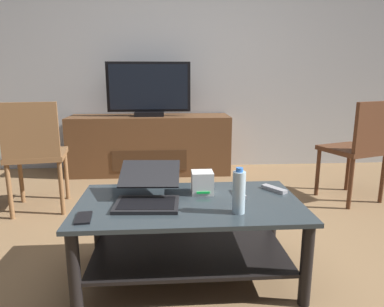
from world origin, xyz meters
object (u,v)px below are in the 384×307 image
laptop (148,191)px  tv_remote (239,193)px  media_cabinet (150,144)px  television (149,90)px  water_bottle_near (239,192)px  dining_chair (360,145)px  cell_phone (84,218)px  router_box (203,182)px  coffee_table (189,225)px  soundbar_remote (274,189)px  side_chair (35,150)px

laptop → tv_remote: (0.51, 0.07, -0.05)m
media_cabinet → laptop: size_ratio=4.32×
television → water_bottle_near: size_ratio=4.01×
dining_chair → cell_phone: size_ratio=6.43×
media_cabinet → router_box: (0.40, -2.05, 0.18)m
coffee_table → router_box: (0.09, 0.13, 0.20)m
television → router_box: television is taller
dining_chair → laptop: (-1.77, -1.07, -0.01)m
media_cabinet → television: size_ratio=1.95×
cell_phone → tv_remote: size_ratio=0.88×
media_cabinet → soundbar_remote: size_ratio=11.22×
soundbar_remote → cell_phone: bearing=164.4°
coffee_table → media_cabinet: media_cabinet is taller
media_cabinet → dining_chair: dining_chair is taller
side_chair → cell_phone: (0.66, -1.24, -0.07)m
coffee_table → cell_phone: cell_phone is taller
laptop → water_bottle_near: bearing=-22.3°
dining_chair → tv_remote: dining_chair is taller
media_cabinet → tv_remote: bearing=-73.9°
media_cabinet → soundbar_remote: media_cabinet is taller
dining_chair → water_bottle_near: (-1.32, -1.26, 0.04)m
soundbar_remote → water_bottle_near: bearing=-165.2°
dining_chair → router_box: dining_chair is taller
media_cabinet → cell_phone: media_cabinet is taller
cell_phone → tv_remote: (0.80, 0.28, 0.01)m
dining_chair → side_chair: side_chair is taller
tv_remote → side_chair: bearing=145.2°
dining_chair → tv_remote: 1.61m
television → side_chair: television is taller
router_box → soundbar_remote: 0.42m
laptop → soundbar_remote: (0.73, 0.13, -0.05)m
side_chair → router_box: side_chair is taller
coffee_table → cell_phone: 0.57m
media_cabinet → tv_remote: media_cabinet is taller
television → soundbar_remote: size_ratio=5.75×
side_chair → router_box: (1.26, -0.91, -0.01)m
cell_phone → soundbar_remote: (1.02, 0.34, 0.01)m
router_box → laptop: bearing=-159.0°
side_chair → soundbar_remote: side_chair is taller
television → water_bottle_near: (0.55, -2.33, -0.39)m
television → soundbar_remote: bearing=-67.8°
dining_chair → soundbar_remote: 1.40m
dining_chair → coffee_table: bearing=-145.0°
side_chair → water_bottle_near: side_chair is taller
coffee_table → water_bottle_near: bearing=-36.6°
water_bottle_near → media_cabinet: bearing=103.1°
television → laptop: (0.10, -2.15, -0.44)m
dining_chair → soundbar_remote: size_ratio=5.63×
water_bottle_near → tv_remote: size_ratio=1.43×
router_box → tv_remote: 0.21m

